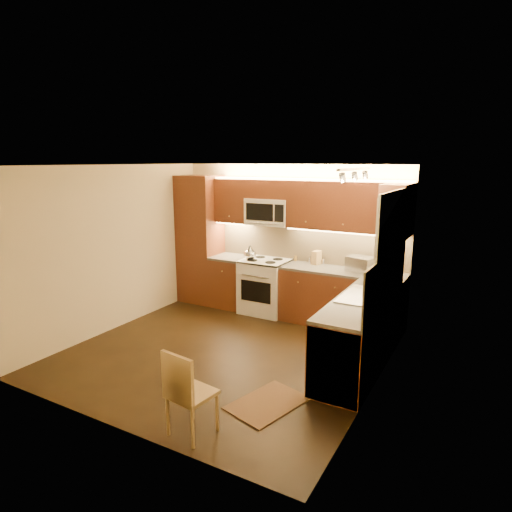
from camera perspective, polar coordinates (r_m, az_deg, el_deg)
The scene contains 37 objects.
floor at distance 6.16m, azimuth -3.80°, elevation -12.27°, with size 4.00×4.00×0.01m, color black.
ceiling at distance 5.60m, azimuth -4.17°, elevation 11.68°, with size 4.00×4.00×0.01m, color beige.
wall_back at distance 7.47m, azimuth 4.41°, elevation 2.19°, with size 4.00×0.01×2.50m, color beige.
wall_front at distance 4.28m, azimuth -18.80°, elevation -6.16°, with size 4.00×0.01×2.50m, color beige.
wall_left at distance 7.02m, azimuth -17.79°, elevation 0.98°, with size 0.01×4.00×2.50m, color beige.
wall_right at distance 4.98m, azimuth 15.74°, elevation -3.39°, with size 0.01×4.00×2.50m, color beige.
pantry at distance 8.06m, azimuth -7.22°, elevation 2.16°, with size 0.70×0.60×2.30m, color #4B1E10.
base_cab_back_left at distance 7.86m, azimuth -3.19°, elevation -3.42°, with size 0.62×0.60×0.86m, color #4B1E10.
counter_back_left at distance 7.75m, azimuth -3.23°, elevation -0.21°, with size 0.62×0.60×0.04m, color #3C3936.
base_cab_back_right at distance 7.03m, azimuth 11.02°, elevation -5.54°, with size 1.92×0.60×0.86m, color #4B1E10.
counter_back_right at distance 6.91m, azimuth 11.17°, elevation -1.99°, with size 1.92×0.60×0.04m, color #3C3936.
base_cab_right at distance 5.68m, azimuth 13.24°, elevation -10.03°, with size 0.60×2.00×0.86m, color #4B1E10.
counter_right at distance 5.53m, azimuth 13.47°, elevation -5.71°, with size 0.60×2.00×0.04m, color #3C3936.
dishwasher at distance 5.06m, azimuth 10.98°, elevation -12.78°, with size 0.58×0.60×0.84m, color silver.
backsplash_back at distance 7.34m, azimuth 6.86°, elevation 1.55°, with size 3.30×0.02×0.60m, color tan.
backsplash_right at distance 5.37m, azimuth 16.61°, elevation -2.86°, with size 0.02×2.00×0.60m, color tan.
upper_cab_back_left at distance 7.70m, azimuth -2.82°, elevation 7.21°, with size 0.62×0.35×0.75m, color #4B1E10.
upper_cab_back_right at distance 6.85m, azimuth 11.84°, elevation 6.33°, with size 1.92×0.35×0.75m, color #4B1E10.
upper_cab_bridge at distance 7.35m, azimuth 1.79°, elevation 8.69°, with size 0.76×0.35×0.31m, color #4B1E10.
upper_cab_right_corner at distance 6.25m, azimuth 17.56°, elevation 5.47°, with size 0.35×0.50×0.75m, color #4B1E10.
stove at distance 7.50m, azimuth 1.18°, elevation -3.94°, with size 0.76×0.65×0.92m, color silver, non-canonical shape.
microwave at distance 7.37m, azimuth 1.72°, elevation 5.77°, with size 0.76×0.38×0.44m, color silver, non-canonical shape.
window_frame at distance 5.43m, azimuth 17.17°, elevation 1.60°, with size 0.03×1.44×1.24m, color silver.
window_blinds at distance 5.44m, azimuth 16.97°, elevation 1.62°, with size 0.02×1.36×1.16m, color silver.
sink at distance 5.64m, azimuth 13.94°, elevation -4.37°, with size 0.52×0.86×0.15m, color silver, non-canonical shape.
faucet at distance 5.58m, azimuth 15.76°, elevation -3.85°, with size 0.20×0.04×0.30m, color silver, non-canonical shape.
track_light_bar at distance 5.31m, azimuth 12.75°, elevation 10.96°, with size 0.04×1.20×0.03m, color silver.
kettle at distance 7.38m, azimuth -0.81°, elevation 0.46°, with size 0.21×0.21×0.25m, color silver, non-canonical shape.
toaster_oven at distance 6.84m, azimuth 13.47°, elevation -1.05°, with size 0.39×0.29×0.23m, color silver.
knife_block at distance 7.20m, azimuth 7.88°, elevation -0.21°, with size 0.10×0.16×0.22m, color #A77F4B.
spice_jar_a at distance 7.32m, azimuth 7.04°, elevation -0.50°, with size 0.05×0.05×0.09m, color silver.
spice_jar_b at distance 7.42m, azimuth 5.16°, elevation -0.29°, with size 0.05×0.05×0.09m, color olive.
spice_jar_c at distance 7.24m, azimuth 8.74°, elevation -0.72°, with size 0.04×0.04×0.09m, color silver.
spice_jar_d at distance 7.21m, azimuth 7.29°, elevation -0.69°, with size 0.04×0.04×0.10m, color brown.
soap_bottle at distance 6.32m, azimuth 17.96°, elevation -2.51°, with size 0.10×0.10×0.21m, color silver.
rug at distance 4.97m, azimuth 1.52°, elevation -18.56°, with size 0.55×0.83×0.01m, color black.
dining_chair at distance 4.36m, azimuth -8.33°, elevation -17.03°, with size 0.38×0.38×0.87m, color #A77F4B, non-canonical shape.
Camera 1 is at (3.07, -4.69, 2.56)m, focal length 30.79 mm.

